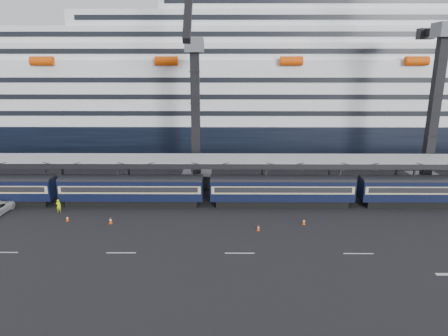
# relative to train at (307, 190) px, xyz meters

# --- Properties ---
(ground) EXTENTS (260.00, 260.00, 0.00)m
(ground) POSITION_rel_train_xyz_m (4.65, -10.00, -2.20)
(ground) COLOR black
(ground) RESTS_ON ground
(train) EXTENTS (133.05, 3.00, 4.05)m
(train) POSITION_rel_train_xyz_m (0.00, 0.00, 0.00)
(train) COLOR black
(train) RESTS_ON ground
(canopy) EXTENTS (130.00, 6.25, 5.53)m
(canopy) POSITION_rel_train_xyz_m (4.65, 4.00, 3.05)
(canopy) COLOR #9EA0A6
(canopy) RESTS_ON ground
(cruise_ship) EXTENTS (214.09, 28.84, 34.00)m
(cruise_ship) POSITION_rel_train_xyz_m (3.57, 35.99, 10.14)
(cruise_ship) COLOR black
(cruise_ship) RESTS_ON ground
(crane_dark_near) EXTENTS (4.50, 17.75, 35.08)m
(crane_dark_near) POSITION_rel_train_xyz_m (-15.35, 8.59, 9.73)
(crane_dark_near) COLOR #4C4E54
(crane_dark_near) RESTS_ON ground
(crane_dark_mid) EXTENTS (4.50, 18.24, 39.64)m
(crane_dark_mid) POSITION_rel_train_xyz_m (19.65, 7.59, 11.16)
(crane_dark_mid) COLOR #4C4E54
(crane_dark_mid) RESTS_ON ground
(worker) EXTENTS (0.64, 0.44, 1.71)m
(worker) POSITION_rel_train_xyz_m (-32.25, -2.72, -1.35)
(worker) COLOR #C8F50C
(worker) RESTS_ON ground
(traffic_cone_a) EXTENTS (0.34, 0.34, 0.68)m
(traffic_cone_a) POSITION_rel_train_xyz_m (-30.04, -5.68, -1.86)
(traffic_cone_a) COLOR #E04607
(traffic_cone_a) RESTS_ON ground
(traffic_cone_b) EXTENTS (0.41, 0.41, 0.82)m
(traffic_cone_b) POSITION_rel_train_xyz_m (-24.56, -6.41, -1.80)
(traffic_cone_b) COLOR #E04607
(traffic_cone_b) RESTS_ON ground
(traffic_cone_c) EXTENTS (0.36, 0.36, 0.72)m
(traffic_cone_c) POSITION_rel_train_xyz_m (-1.47, -6.52, -1.84)
(traffic_cone_c) COLOR #E04607
(traffic_cone_c) RESTS_ON ground
(traffic_cone_d) EXTENTS (0.34, 0.34, 0.68)m
(traffic_cone_d) POSITION_rel_train_xyz_m (-7.04, -8.35, -1.87)
(traffic_cone_d) COLOR #E04607
(traffic_cone_d) RESTS_ON ground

